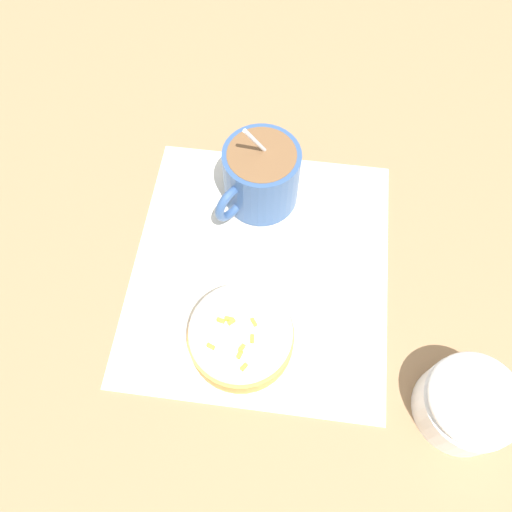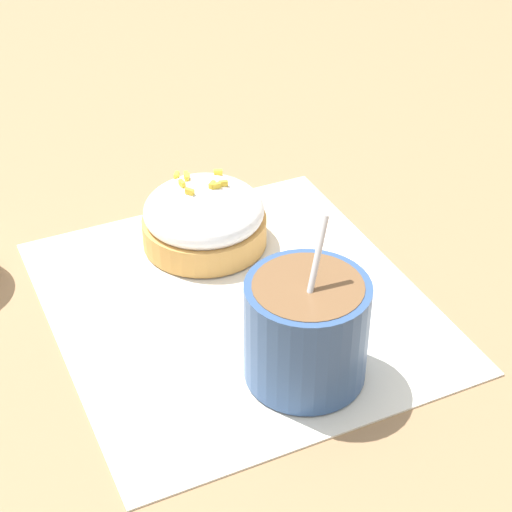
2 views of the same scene
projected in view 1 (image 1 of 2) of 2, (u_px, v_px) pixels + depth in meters
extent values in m
plane|color=#93704C|center=(260.00, 268.00, 0.52)|extent=(3.00, 3.00, 0.00)
cube|color=white|center=(260.00, 267.00, 0.52)|extent=(0.30, 0.27, 0.00)
cylinder|color=#335184|center=(261.00, 176.00, 0.52)|extent=(0.08, 0.08, 0.07)
cylinder|color=brown|center=(262.00, 158.00, 0.50)|extent=(0.07, 0.07, 0.01)
torus|color=#335184|center=(231.00, 203.00, 0.51)|extent=(0.04, 0.03, 0.04)
ellipsoid|color=silver|center=(245.00, 200.00, 0.54)|extent=(0.03, 0.03, 0.01)
cylinder|color=silver|center=(273.00, 154.00, 0.50)|extent=(0.04, 0.05, 0.11)
cylinder|color=#D19347|center=(241.00, 338.00, 0.47)|extent=(0.10, 0.10, 0.02)
ellipsoid|color=white|center=(240.00, 332.00, 0.45)|extent=(0.10, 0.10, 0.04)
cube|color=yellow|center=(242.00, 348.00, 0.42)|extent=(0.01, 0.01, 0.00)
cube|color=yellow|center=(247.00, 338.00, 0.43)|extent=(0.01, 0.00, 0.00)
cube|color=yellow|center=(250.00, 322.00, 0.43)|extent=(0.01, 0.01, 0.00)
cube|color=yellow|center=(240.00, 355.00, 0.42)|extent=(0.01, 0.01, 0.00)
cube|color=yellow|center=(244.00, 367.00, 0.42)|extent=(0.01, 0.01, 0.00)
cube|color=yellow|center=(221.00, 321.00, 0.43)|extent=(0.00, 0.01, 0.00)
cube|color=yellow|center=(231.00, 322.00, 0.43)|extent=(0.01, 0.01, 0.00)
cube|color=yellow|center=(211.00, 347.00, 0.43)|extent=(0.01, 0.01, 0.00)
cube|color=yellow|center=(229.00, 319.00, 0.43)|extent=(0.00, 0.01, 0.00)
cylinder|color=white|center=(464.00, 405.00, 0.43)|extent=(0.08, 0.08, 0.04)
ellipsoid|color=white|center=(477.00, 399.00, 0.41)|extent=(0.08, 0.08, 0.03)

